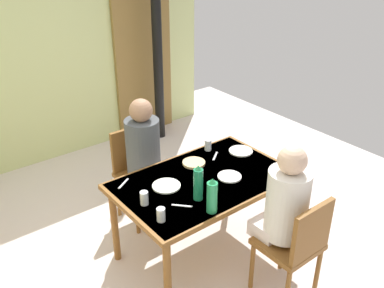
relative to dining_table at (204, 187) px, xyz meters
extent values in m
plane|color=silver|center=(-0.40, 0.00, -0.65)|extent=(6.31, 6.31, 0.00)
cube|color=#C7D48C|center=(-0.40, 2.43, 0.64)|extent=(4.38, 0.10, 2.57)
cube|color=olive|center=(0.95, 2.35, 0.35)|extent=(0.80, 0.05, 2.00)
cylinder|color=black|center=(0.99, 2.08, 0.64)|extent=(0.12, 0.12, 2.57)
cube|color=brown|center=(0.00, 0.00, 0.05)|extent=(1.38, 0.88, 0.04)
cube|color=beige|center=(0.00, 0.00, 0.07)|extent=(1.33, 0.84, 0.00)
cylinder|color=brown|center=(-0.62, -0.37, -0.31)|extent=(0.06, 0.06, 0.68)
cylinder|color=brown|center=(0.62, -0.37, -0.31)|extent=(0.06, 0.06, 0.68)
cylinder|color=brown|center=(-0.62, 0.37, -0.31)|extent=(0.06, 0.06, 0.68)
cylinder|color=brown|center=(0.62, 0.37, -0.31)|extent=(0.06, 0.06, 0.68)
cube|color=brown|center=(0.20, -0.72, -0.20)|extent=(0.40, 0.40, 0.04)
cube|color=brown|center=(0.20, -0.90, 0.01)|extent=(0.38, 0.04, 0.42)
cylinder|color=brown|center=(0.03, -0.55, -0.45)|extent=(0.04, 0.04, 0.41)
cylinder|color=brown|center=(0.37, -0.55, -0.45)|extent=(0.04, 0.04, 0.41)
cylinder|color=brown|center=(0.37, -0.89, -0.45)|extent=(0.04, 0.04, 0.41)
cube|color=brown|center=(-0.14, 0.72, -0.20)|extent=(0.40, 0.40, 0.04)
cube|color=brown|center=(-0.14, 0.90, 0.01)|extent=(0.38, 0.04, 0.42)
cylinder|color=brown|center=(0.03, 0.55, -0.45)|extent=(0.04, 0.04, 0.41)
cylinder|color=brown|center=(-0.31, 0.55, -0.45)|extent=(0.04, 0.04, 0.41)
cylinder|color=brown|center=(0.03, 0.89, -0.45)|extent=(0.04, 0.04, 0.41)
cylinder|color=brown|center=(-0.31, 0.89, -0.45)|extent=(0.04, 0.04, 0.41)
cube|color=white|center=(0.20, -0.56, -0.14)|extent=(0.30, 0.22, 0.12)
cylinder|color=silver|center=(0.20, -0.67, 0.12)|extent=(0.30, 0.30, 0.52)
sphere|color=beige|center=(0.20, -0.67, 0.47)|extent=(0.20, 0.20, 0.20)
cube|color=#56545B|center=(-0.14, 0.56, -0.14)|extent=(0.30, 0.22, 0.12)
cylinder|color=#4C5156|center=(-0.14, 0.67, 0.12)|extent=(0.30, 0.30, 0.52)
sphere|color=#A87A5B|center=(-0.14, 0.67, 0.47)|extent=(0.20, 0.20, 0.20)
cylinder|color=#1D7F52|center=(-0.20, -0.18, 0.19)|extent=(0.07, 0.07, 0.25)
cone|color=#298950|center=(-0.20, -0.18, 0.33)|extent=(0.05, 0.05, 0.04)
cylinder|color=#28995B|center=(-0.23, -0.36, 0.19)|extent=(0.08, 0.08, 0.23)
cone|color=#269252|center=(-0.23, -0.36, 0.32)|extent=(0.05, 0.05, 0.03)
cylinder|color=white|center=(0.18, -0.10, 0.08)|extent=(0.19, 0.19, 0.01)
cylinder|color=white|center=(-0.29, 0.10, 0.08)|extent=(0.22, 0.22, 0.01)
cylinder|color=white|center=(0.55, 0.15, 0.08)|extent=(0.21, 0.21, 0.01)
cylinder|color=silver|center=(-0.55, 0.01, 0.12)|extent=(0.06, 0.06, 0.10)
cylinder|color=silver|center=(-0.56, -0.23, 0.12)|extent=(0.06, 0.06, 0.10)
cylinder|color=silver|center=(0.34, 0.36, 0.12)|extent=(0.06, 0.06, 0.10)
cylinder|color=#DBB77A|center=(0.09, 0.24, 0.08)|extent=(0.19, 0.19, 0.02)
cube|color=silver|center=(-0.53, 0.33, 0.07)|extent=(0.14, 0.09, 0.00)
cube|color=silver|center=(0.31, 0.23, 0.07)|extent=(0.13, 0.10, 0.00)
cube|color=silver|center=(-0.35, -0.18, 0.07)|extent=(0.11, 0.12, 0.00)
camera|label=1|loc=(-1.83, -2.18, 1.85)|focal=39.89mm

